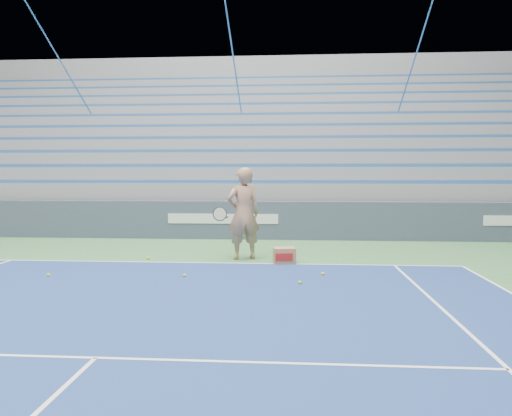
{
  "coord_description": "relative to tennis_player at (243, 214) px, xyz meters",
  "views": [
    {
      "loc": [
        2.02,
        1.53,
        1.91
      ],
      "look_at": [
        1.21,
        12.38,
        1.15
      ],
      "focal_mm": 35.0,
      "sensor_mm": 36.0,
      "label": 1
    }
  ],
  "objects": [
    {
      "name": "tennis_ball_0",
      "position": [
        -0.88,
        -2.03,
        -0.99
      ],
      "size": [
        0.07,
        0.07,
        0.07
      ],
      "primitive_type": "sphere",
      "color": "#BCDA2C",
      "rests_on": "ground"
    },
    {
      "name": "tennis_ball_4",
      "position": [
        -2.1,
        -0.21,
        -0.99
      ],
      "size": [
        0.07,
        0.07,
        0.07
      ],
      "primitive_type": "sphere",
      "color": "#BCDA2C",
      "rests_on": "ground"
    },
    {
      "name": "bleachers",
      "position": [
        -0.92,
        9.13,
        1.34
      ],
      "size": [
        31.0,
        9.15,
        7.3
      ],
      "color": "gray",
      "rests_on": "ground"
    },
    {
      "name": "tennis_ball_3",
      "position": [
        -3.4,
        -2.16,
        -0.99
      ],
      "size": [
        0.07,
        0.07,
        0.07
      ],
      "primitive_type": "sphere",
      "color": "#BCDA2C",
      "rests_on": "ground"
    },
    {
      "name": "ball_box",
      "position": [
        0.92,
        -0.49,
        -0.85
      ],
      "size": [
        0.5,
        0.42,
        0.34
      ],
      "color": "#9F714D",
      "rests_on": "ground"
    },
    {
      "name": "tennis_player",
      "position": [
        0.0,
        0.0,
        0.0
      ],
      "size": [
        1.04,
        0.98,
        2.04
      ],
      "color": "tan",
      "rests_on": "ground"
    },
    {
      "name": "tennis_ball_1",
      "position": [
        1.22,
        -2.46,
        -0.99
      ],
      "size": [
        0.07,
        0.07,
        0.07
      ],
      "primitive_type": "sphere",
      "color": "#BCDA2C",
      "rests_on": "ground"
    },
    {
      "name": "sponsor_barrier",
      "position": [
        -0.92,
        3.41,
        -0.47
      ],
      "size": [
        30.0,
        0.32,
        1.1
      ],
      "color": "#3B455A",
      "rests_on": "ground"
    },
    {
      "name": "tennis_ball_2",
      "position": [
        1.66,
        -1.68,
        -0.99
      ],
      "size": [
        0.07,
        0.07,
        0.07
      ],
      "primitive_type": "sphere",
      "color": "#BCDA2C",
      "rests_on": "ground"
    }
  ]
}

